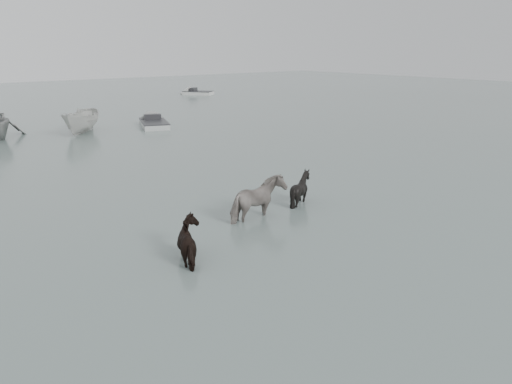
{
  "coord_description": "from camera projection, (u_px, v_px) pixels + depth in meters",
  "views": [
    {
      "loc": [
        -8.53,
        -10.84,
        5.2
      ],
      "look_at": [
        0.44,
        0.3,
        1.0
      ],
      "focal_mm": 35.0,
      "sensor_mm": 36.0,
      "label": 1
    }
  ],
  "objects": [
    {
      "name": "ground",
      "position": [
        251.0,
        229.0,
        14.7
      ],
      "size": [
        140.0,
        140.0,
        0.0
      ],
      "primitive_type": "plane",
      "color": "#4F5E57",
      "rests_on": "ground"
    },
    {
      "name": "pony_pinto",
      "position": [
        257.0,
        194.0,
        15.4
      ],
      "size": [
        2.02,
        1.11,
        1.63
      ],
      "primitive_type": "imported",
      "rotation": [
        0.0,
        0.0,
        1.7
      ],
      "color": "black",
      "rests_on": "ground"
    },
    {
      "name": "pony_dark",
      "position": [
        194.0,
        234.0,
        12.53
      ],
      "size": [
        1.21,
        1.39,
        1.33
      ],
      "primitive_type": "imported",
      "rotation": [
        0.0,
        0.0,
        1.63
      ],
      "color": "black",
      "rests_on": "ground"
    },
    {
      "name": "pony_black",
      "position": [
        301.0,
        183.0,
        17.03
      ],
      "size": [
        1.49,
        1.4,
        1.36
      ],
      "primitive_type": "imported",
      "rotation": [
        0.0,
        0.0,
        1.29
      ],
      "color": "black",
      "rests_on": "ground"
    },
    {
      "name": "boat_small",
      "position": [
        82.0,
        120.0,
        30.68
      ],
      "size": [
        3.87,
        4.13,
        1.59
      ],
      "primitive_type": "imported",
      "rotation": [
        0.0,
        0.0,
        -0.71
      ],
      "color": "beige",
      "rests_on": "ground"
    },
    {
      "name": "skiff_port",
      "position": [
        154.0,
        121.0,
        33.3
      ],
      "size": [
        3.42,
        5.58,
        0.75
      ],
      "primitive_type": null,
      "rotation": [
        0.0,
        0.0,
        1.2
      ],
      "color": "#A8ABA8",
      "rests_on": "ground"
    },
    {
      "name": "skiff_star",
      "position": [
        198.0,
        91.0,
        55.13
      ],
      "size": [
        3.89,
        4.51,
        0.75
      ],
      "primitive_type": null,
      "rotation": [
        0.0,
        0.0,
        2.2
      ],
      "color": "silver",
      "rests_on": "ground"
    }
  ]
}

